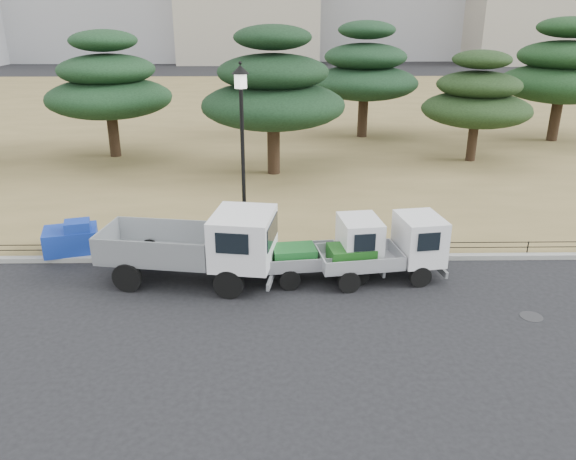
{
  "coord_description": "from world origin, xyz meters",
  "views": [
    {
      "loc": [
        -0.25,
        -14.31,
        7.63
      ],
      "look_at": [
        0.0,
        2.0,
        1.3
      ],
      "focal_mm": 35.0,
      "sensor_mm": 36.0,
      "label": 1
    }
  ],
  "objects_px": {
    "truck_kei_front": "(331,249)",
    "street_lamp": "(242,131)",
    "truck_large": "(198,243)",
    "truck_kei_rear": "(390,249)",
    "tarp_pile": "(72,238)"
  },
  "relations": [
    {
      "from": "truck_large",
      "to": "truck_kei_front",
      "type": "distance_m",
      "value": 4.01
    },
    {
      "from": "truck_kei_front",
      "to": "street_lamp",
      "type": "distance_m",
      "value": 4.56
    },
    {
      "from": "truck_large",
      "to": "truck_kei_rear",
      "type": "distance_m",
      "value": 5.75
    },
    {
      "from": "truck_large",
      "to": "truck_kei_rear",
      "type": "bearing_deg",
      "value": 10.19
    },
    {
      "from": "truck_kei_front",
      "to": "street_lamp",
      "type": "xyz_separation_m",
      "value": [
        -2.71,
        1.56,
        3.31
      ]
    },
    {
      "from": "truck_kei_rear",
      "to": "street_lamp",
      "type": "xyz_separation_m",
      "value": [
        -4.47,
        1.67,
        3.27
      ]
    },
    {
      "from": "truck_large",
      "to": "truck_kei_rear",
      "type": "relative_size",
      "value": 1.38
    },
    {
      "from": "truck_large",
      "to": "truck_kei_front",
      "type": "height_order",
      "value": "truck_large"
    },
    {
      "from": "truck_large",
      "to": "tarp_pile",
      "type": "height_order",
      "value": "truck_large"
    },
    {
      "from": "street_lamp",
      "to": "tarp_pile",
      "type": "xyz_separation_m",
      "value": [
        -5.81,
        0.24,
        -3.64
      ]
    },
    {
      "from": "truck_large",
      "to": "truck_kei_rear",
      "type": "xyz_separation_m",
      "value": [
        5.75,
        0.12,
        -0.28
      ]
    },
    {
      "from": "truck_kei_rear",
      "to": "truck_kei_front",
      "type": "bearing_deg",
      "value": 167.77
    },
    {
      "from": "truck_large",
      "to": "tarp_pile",
      "type": "xyz_separation_m",
      "value": [
        -4.53,
        2.03,
        -0.65
      ]
    },
    {
      "from": "truck_large",
      "to": "street_lamp",
      "type": "relative_size",
      "value": 0.89
    },
    {
      "from": "truck_kei_rear",
      "to": "tarp_pile",
      "type": "xyz_separation_m",
      "value": [
        -10.28,
        1.9,
        -0.37
      ]
    }
  ]
}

